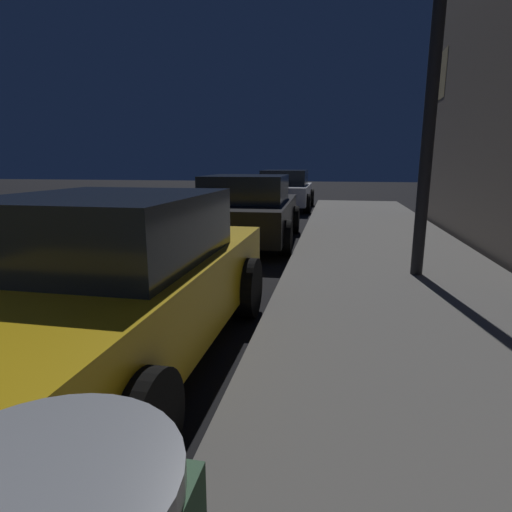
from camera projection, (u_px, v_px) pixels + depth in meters
name	position (u px, v px, depth m)	size (l,w,h in m)	color
car_yellow_cab	(109.00, 283.00, 3.45)	(2.07, 4.13, 1.43)	gold
car_black	(247.00, 210.00, 8.85)	(2.19, 4.21, 1.43)	black
car_white	(285.00, 190.00, 15.40)	(2.06, 4.19, 1.43)	silver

